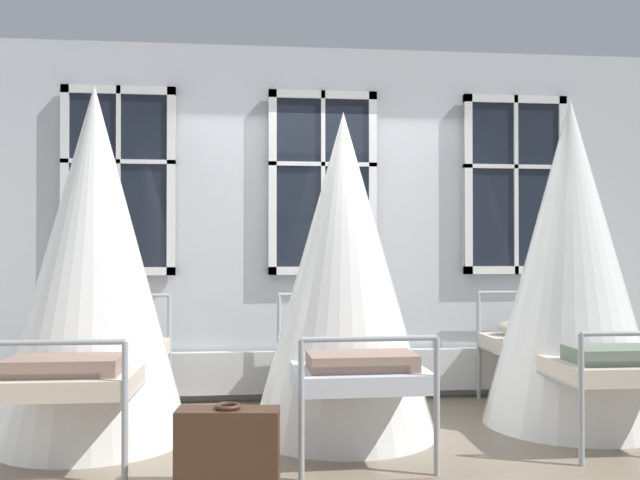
% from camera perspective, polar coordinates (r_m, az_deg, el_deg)
% --- Properties ---
extents(ground, '(16.26, 16.26, 0.00)m').
position_cam_1_polar(ground, '(5.03, 1.85, -15.88)').
color(ground, gray).
extents(back_wall_with_windows, '(8.90, 0.10, 3.10)m').
position_cam_1_polar(back_wall_with_windows, '(6.21, 0.13, 1.44)').
color(back_wall_with_windows, silver).
rests_on(back_wall_with_windows, ground).
extents(window_bank, '(4.45, 0.10, 2.63)m').
position_cam_1_polar(window_bank, '(6.09, 0.25, -2.79)').
color(window_bank, black).
rests_on(window_bank, ground).
extents(cot_first, '(1.31, 1.98, 2.45)m').
position_cam_1_polar(cot_first, '(5.06, -18.01, -2.12)').
color(cot_first, '#9EA3A8').
rests_on(cot_first, ground).
extents(cot_second, '(1.31, 1.98, 2.29)m').
position_cam_1_polar(cot_second, '(4.98, 1.92, -3.08)').
color(cot_second, '#9EA3A8').
rests_on(cot_second, ground).
extents(cot_third, '(1.31, 1.97, 2.45)m').
position_cam_1_polar(cot_third, '(5.57, 19.81, -2.00)').
color(cot_third, '#9EA3A8').
rests_on(cot_third, ground).
extents(suitcase_dark, '(0.58, 0.27, 0.47)m').
position_cam_1_polar(suitcase_dark, '(4.00, -7.54, -16.56)').
color(suitcase_dark, '#472D1E').
rests_on(suitcase_dark, ground).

